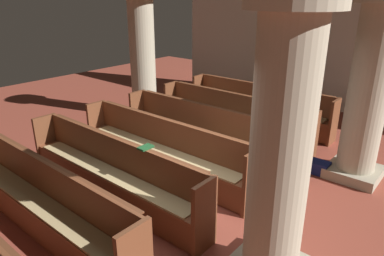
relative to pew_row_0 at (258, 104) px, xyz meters
name	(u,v)px	position (x,y,z in m)	size (l,w,h in m)	color
ground_plane	(191,199)	(0.94, -3.66, -0.51)	(19.20, 19.20, 0.00)	brown
back_wall	(342,26)	(0.94, 2.42, 1.74)	(10.00, 0.16, 4.50)	silver
pew_row_0	(258,104)	(0.00, 0.00, 0.00)	(3.74, 0.46, 0.98)	brown
pew_row_1	(233,116)	(0.00, -1.11, 0.00)	(3.74, 0.46, 0.98)	brown
pew_row_2	(201,130)	(0.00, -2.22, 0.00)	(3.74, 0.47, 0.98)	brown
pew_row_3	(162,147)	(0.00, -3.32, 0.00)	(3.74, 0.46, 0.98)	brown
pew_row_4	(111,170)	(0.00, -4.43, 0.00)	(3.74, 0.46, 0.98)	brown
pew_row_5	(43,200)	(0.00, -5.54, 0.00)	(3.74, 0.47, 0.98)	brown
pillar_aisle_side	(370,84)	(2.67, -1.24, 1.16)	(0.91, 0.91, 3.21)	#9F967E
pillar_far_side	(142,52)	(-2.62, -1.31, 1.16)	(0.91, 0.91, 3.21)	#9F967E
pillar_aisle_rear	(281,142)	(2.67, -4.32, 1.16)	(0.90, 0.90, 3.21)	#9F967E
lectern	(299,101)	(0.58, 1.08, -0.06)	(0.48, 0.45, 1.08)	#411E13
hymn_book	(146,147)	(0.60, -4.25, 0.48)	(0.14, 0.22, 0.03)	#194723
kneeler_box_navy	(319,167)	(2.16, -1.52, -0.40)	(0.34, 0.27, 0.23)	navy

